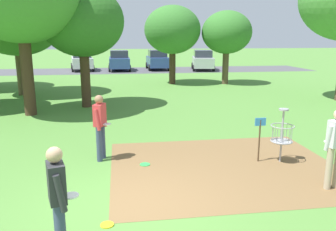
% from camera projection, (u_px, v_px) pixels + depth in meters
% --- Properties ---
extents(ground_plane, '(160.00, 160.00, 0.00)m').
position_uv_depth(ground_plane, '(130.00, 208.00, 6.45)').
color(ground_plane, '#518438').
extents(dirt_tee_pad, '(5.54, 4.52, 0.01)m').
position_uv_depth(dirt_tee_pad, '(225.00, 167.00, 8.47)').
color(dirt_tee_pad, brown).
rests_on(dirt_tee_pad, ground).
extents(disc_golf_basket, '(0.98, 0.58, 1.39)m').
position_uv_depth(disc_golf_basket, '(280.00, 133.00, 8.67)').
color(disc_golf_basket, '#9E9EA3').
rests_on(disc_golf_basket, ground).
extents(player_foreground_watching, '(0.44, 0.50, 1.71)m').
position_uv_depth(player_foreground_watching, '(58.00, 198.00, 4.75)').
color(player_foreground_watching, '#384260').
rests_on(player_foreground_watching, ground).
extents(player_throwing, '(0.45, 0.50, 1.71)m').
position_uv_depth(player_throwing, '(100.00, 124.00, 8.76)').
color(player_throwing, '#384260').
rests_on(player_throwing, ground).
extents(player_waiting_right, '(0.49, 0.43, 1.71)m').
position_uv_depth(player_waiting_right, '(336.00, 144.00, 7.09)').
color(player_waiting_right, tan).
rests_on(player_waiting_right, ground).
extents(frisbee_near_basket, '(0.23, 0.23, 0.02)m').
position_uv_depth(frisbee_near_basket, '(282.00, 141.00, 10.50)').
color(frisbee_near_basket, gold).
rests_on(frisbee_near_basket, ground).
extents(frisbee_far_left, '(0.23, 0.23, 0.02)m').
position_uv_depth(frisbee_far_left, '(107.00, 225.00, 5.86)').
color(frisbee_far_left, gold).
rests_on(frisbee_far_left, ground).
extents(frisbee_far_right, '(0.26, 0.26, 0.02)m').
position_uv_depth(frisbee_far_right, '(145.00, 164.00, 8.61)').
color(frisbee_far_right, green).
rests_on(frisbee_far_right, ground).
extents(frisbee_scattered_a, '(0.23, 0.23, 0.02)m').
position_uv_depth(frisbee_scattered_a, '(101.00, 141.00, 10.57)').
color(frisbee_scattered_a, green).
rests_on(frisbee_scattered_a, ground).
extents(tree_near_left, '(3.67, 3.67, 5.10)m').
position_uv_depth(tree_near_left, '(172.00, 30.00, 22.38)').
color(tree_near_left, '#422D1E').
rests_on(tree_near_left, ground).
extents(tree_near_right, '(3.60, 3.60, 5.31)m').
position_uv_depth(tree_near_right, '(82.00, 22.00, 14.82)').
color(tree_near_right, '#422D1E').
rests_on(tree_near_right, ground).
extents(tree_mid_center, '(5.00, 5.00, 6.36)m').
position_uv_depth(tree_mid_center, '(16.00, 15.00, 17.89)').
color(tree_mid_center, brown).
rests_on(tree_mid_center, ground).
extents(tree_far_center, '(3.26, 3.26, 4.76)m').
position_uv_depth(tree_far_center, '(227.00, 33.00, 22.38)').
color(tree_far_center, brown).
rests_on(tree_far_center, ground).
extents(parking_lot_strip, '(36.00, 6.00, 0.01)m').
position_uv_depth(parking_lot_strip, '(120.00, 71.00, 31.93)').
color(parking_lot_strip, '#4C4C51').
rests_on(parking_lot_strip, ground).
extents(parked_car_leftmost, '(2.42, 4.42, 1.84)m').
position_uv_depth(parked_car_leftmost, '(82.00, 60.00, 31.89)').
color(parked_car_leftmost, silver).
rests_on(parked_car_leftmost, ground).
extents(parked_car_center_left, '(2.01, 4.22, 1.84)m').
position_uv_depth(parked_car_center_left, '(119.00, 60.00, 31.86)').
color(parked_car_center_left, '#2D4784').
rests_on(parked_car_center_left, ground).
extents(parked_car_center_right, '(2.01, 4.22, 1.84)m').
position_uv_depth(parked_car_center_right, '(157.00, 60.00, 32.69)').
color(parked_car_center_right, '#2D4784').
rests_on(parked_car_center_right, ground).
extents(parked_car_rightmost, '(2.49, 4.44, 1.84)m').
position_uv_depth(parked_car_rightmost, '(203.00, 60.00, 32.26)').
color(parked_car_rightmost, '#B2B7BC').
rests_on(parked_car_rightmost, ground).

